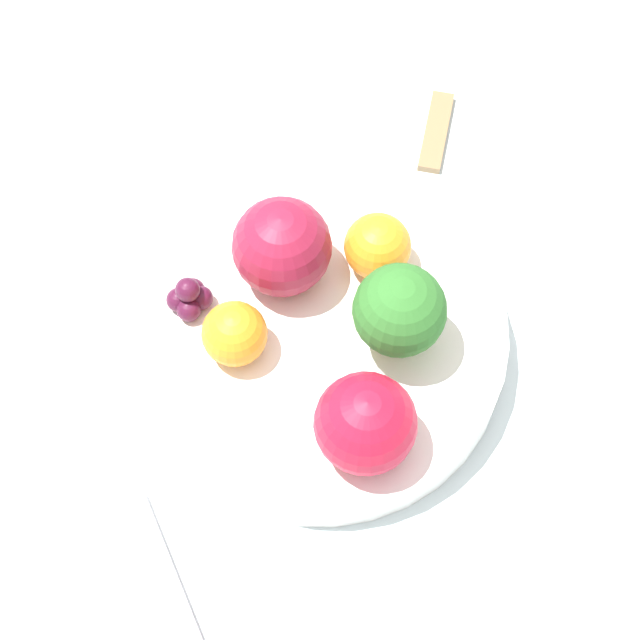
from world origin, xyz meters
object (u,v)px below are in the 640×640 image
Objects in this scene: napkin at (84,612)px; apple_red at (365,423)px; orange_front at (235,334)px; orange_back at (378,246)px; bowl at (320,340)px; grape_cluster at (190,297)px; apple_green at (282,247)px; broccoli at (399,312)px; spoon at (436,132)px.

apple_red is at bearing -154.88° from napkin.
orange_back is at bearing -149.45° from orange_front.
orange_back is at bearing -133.10° from napkin.
orange_back is at bearing -132.27° from bowl.
grape_cluster is at bearing -50.08° from orange_front.
bowl is 5.54× the size of orange_back.
apple_green is at bearing -161.66° from grape_cluster.
bowl is 5.87× the size of orange_front.
orange_back reaches higher than grape_cluster.
apple_red is 0.19m from napkin.
apple_green is (0.07, -0.05, -0.01)m from broccoli.
spoon is at bearing -129.64° from orange_front.
napkin is at bearing 25.12° from apple_red.
spoon is (-0.05, -0.18, -0.07)m from broccoli.
napkin is (0.15, 0.16, -0.01)m from bowl.
napkin is 1.97× the size of spoon.
spoon is (-0.24, -0.33, 0.00)m from napkin.
broccoli is 1.15× the size of apple_red.
orange_front is 0.11m from orange_back.
apple_red is 1.40× the size of orange_back.
grape_cluster is 0.20m from napkin.
orange_front is at bearing -123.25° from napkin.
broccoli is at bearing -111.66° from apple_red.
broccoli is 0.06m from orange_back.
broccoli is 1.70× the size of orange_front.
spoon is at bearing -119.83° from bowl.
apple_red reaches higher than spoon.
orange_front is at bearing 58.59° from apple_green.
orange_front is 0.28× the size of napkin.
orange_back is at bearing -169.77° from grape_cluster.
orange_back is at bearing -83.56° from broccoli.
apple_red is 0.10m from orange_front.
bowl is at bearing -168.36° from orange_front.
orange_back is 0.12m from grape_cluster.
spoon is (-0.08, -0.25, -0.06)m from apple_red.
broccoli is 0.25m from napkin.
apple_red is at bearing 80.87° from orange_back.
apple_green reaches higher than orange_back.
broccoli is at bearing 96.44° from orange_back.
apple_red reaches higher than orange_back.
spoon is at bearing -140.09° from grape_cluster.
apple_green is 0.06m from orange_front.
apple_green is at bearing -121.41° from orange_front.
napkin and spoon have the same top height.
broccoli is at bearing 178.64° from orange_front.
napkin is at bearing 57.22° from apple_green.
orange_front is 0.56× the size of spoon.
apple_red is at bearing 68.34° from broccoli.
bowl is 3.96× the size of apple_red.
apple_red reaches higher than napkin.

